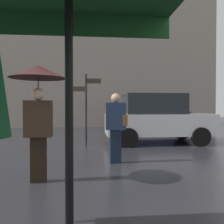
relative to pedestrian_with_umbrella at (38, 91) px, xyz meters
name	(u,v)px	position (x,y,z in m)	size (l,w,h in m)	color
ground_plane	(92,222)	(0.98, -1.66, -1.70)	(60.00, 60.00, 0.00)	#26262B
pedestrian_with_umbrella	(38,91)	(0.00, 0.00, 0.00)	(1.05, 1.05, 2.17)	black
pedestrian_with_bag	(116,124)	(1.61, 1.39, -0.72)	(0.53, 0.24, 1.73)	black
parked_car_left	(149,114)	(4.33, 8.92, -0.72)	(4.10, 1.94, 1.94)	#1E234C
parked_car_right	(156,118)	(3.52, 4.53, -0.73)	(4.01, 2.00, 1.90)	silver
street_signpost	(86,102)	(0.82, 4.41, -0.10)	(1.08, 0.08, 2.61)	black
building_block	(90,19)	(0.98, 13.45, 6.25)	(18.19, 2.57, 15.90)	gray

